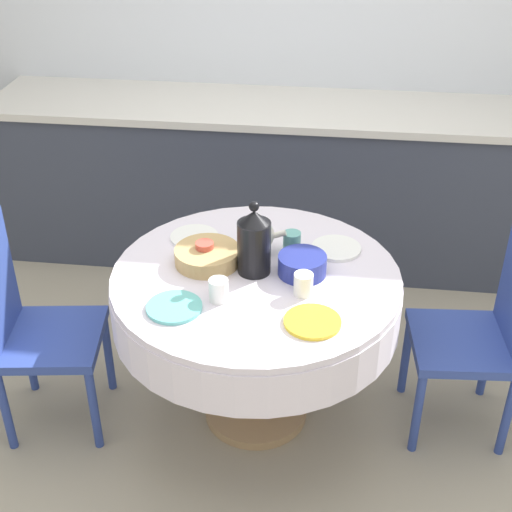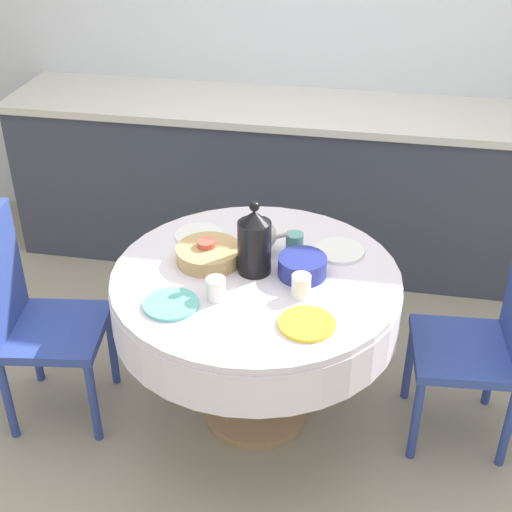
{
  "view_description": "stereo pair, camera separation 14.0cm",
  "coord_description": "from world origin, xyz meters",
  "px_view_note": "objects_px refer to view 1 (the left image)",
  "views": [
    {
      "loc": [
        0.28,
        -2.27,
        2.22
      ],
      "look_at": [
        0.0,
        0.0,
        0.81
      ],
      "focal_mm": 50.0,
      "sensor_mm": 36.0,
      "label": 1
    },
    {
      "loc": [
        0.42,
        -2.25,
        2.22
      ],
      "look_at": [
        0.0,
        0.0,
        0.81
      ],
      "focal_mm": 50.0,
      "sensor_mm": 36.0,
      "label": 2
    }
  ],
  "objects_px": {
    "chair_right": "(28,322)",
    "teapot": "(258,235)",
    "chair_left": "(486,326)",
    "coffee_carafe": "(254,242)"
  },
  "relations": [
    {
      "from": "chair_right",
      "to": "chair_left",
      "type": "bearing_deg",
      "value": 88.12
    },
    {
      "from": "teapot",
      "to": "coffee_carafe",
      "type": "bearing_deg",
      "value": -89.3
    },
    {
      "from": "chair_right",
      "to": "teapot",
      "type": "xyz_separation_m",
      "value": [
        0.89,
        0.29,
        0.29
      ]
    },
    {
      "from": "chair_left",
      "to": "chair_right",
      "type": "relative_size",
      "value": 1.0
    },
    {
      "from": "chair_left",
      "to": "chair_right",
      "type": "height_order",
      "value": "same"
    },
    {
      "from": "chair_left",
      "to": "teapot",
      "type": "xyz_separation_m",
      "value": [
        -0.92,
        0.1,
        0.29
      ]
    },
    {
      "from": "chair_left",
      "to": "teapot",
      "type": "relative_size",
      "value": 5.17
    },
    {
      "from": "chair_left",
      "to": "chair_right",
      "type": "bearing_deg",
      "value": 91.88
    },
    {
      "from": "chair_left",
      "to": "coffee_carafe",
      "type": "xyz_separation_m",
      "value": [
        -0.92,
        -0.05,
        0.35
      ]
    },
    {
      "from": "chair_right",
      "to": "teapot",
      "type": "distance_m",
      "value": 0.98
    }
  ]
}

